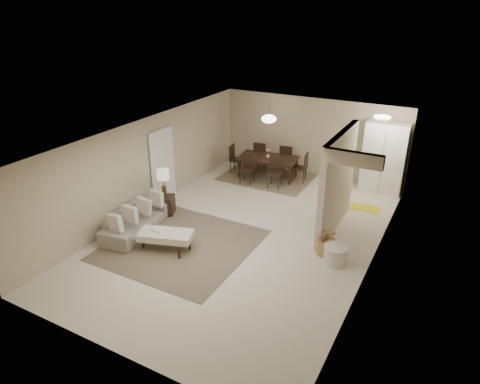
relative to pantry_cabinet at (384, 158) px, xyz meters
The scene contains 22 objects.
floor 4.88m from the pantry_cabinet, 119.52° to the right, with size 9.00×9.00×0.00m, color beige.
ceiling 4.98m from the pantry_cabinet, 119.52° to the right, with size 9.00×9.00×0.00m, color white.
back_wall 2.38m from the pantry_cabinet, behind, with size 6.00×6.00×0.00m, color #C0B091.
left_wall 6.77m from the pantry_cabinet, 142.20° to the right, with size 9.00×9.00×0.00m, color #C0B091.
right_wall 4.21m from the pantry_cabinet, 81.10° to the right, with size 9.00×9.00×0.00m, color #C0B091.
partition 2.96m from the pantry_cabinet, 100.74° to the right, with size 0.15×2.50×2.50m, color #C0B091.
doorway 6.40m from the pantry_cabinet, 146.29° to the right, with size 0.04×0.90×2.04m, color black.
pantry_cabinet is the anchor object (origin of this frame).
flush_light 1.70m from the pantry_cabinet, 93.01° to the right, with size 0.44×0.44×0.05m, color white.
living_rug 6.48m from the pantry_cabinet, 122.50° to the right, with size 3.20×3.20×0.01m, color brown.
sofa 7.26m from the pantry_cabinet, 131.69° to the right, with size 0.79×2.03×0.59m, color gray.
ottoman_bench 6.79m from the pantry_cabinet, 122.56° to the right, with size 1.33×0.91×0.44m.
side_table 6.42m from the pantry_cabinet, 138.18° to the right, with size 0.45×0.45×0.50m, color black.
table_lamp 6.37m from the pantry_cabinet, 138.18° to the right, with size 0.32×0.32×0.76m.
round_pouf 4.49m from the pantry_cabinet, 90.54° to the right, with size 0.52×0.52×0.41m, color beige.
wicker_basket 4.25m from the pantry_cabinet, 94.59° to the right, with size 0.42×0.42×0.36m, color olive.
dining_rug 3.65m from the pantry_cabinet, behind, with size 2.80×2.10×0.01m, color #77644A.
dining_table 3.57m from the pantry_cabinet, behind, with size 1.86×1.04×0.66m, color black.
dining_chairs 3.54m from the pantry_cabinet, behind, with size 2.55×1.97×0.94m.
vase 3.51m from the pantry_cabinet, behind, with size 0.13×0.13×0.13m, color white.
yellow_mat 1.74m from the pantry_cabinet, 94.28° to the right, with size 0.80×0.49×0.01m, color yellow.
pendant_light 3.60m from the pantry_cabinet, behind, with size 0.46×0.46×0.71m.
Camera 1 is at (4.23, -8.18, 5.27)m, focal length 32.00 mm.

